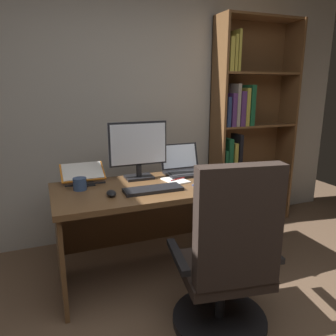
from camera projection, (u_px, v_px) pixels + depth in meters
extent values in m
cube|color=#B2ADA3|center=(121.00, 106.00, 3.11)|extent=(5.05, 0.12, 2.59)
cube|color=brown|center=(159.00, 187.00, 2.46)|extent=(1.57, 0.71, 0.04)
cube|color=brown|center=(60.00, 250.00, 2.28)|extent=(0.03, 0.65, 0.71)
cube|color=brown|center=(240.00, 219.00, 2.82)|extent=(0.03, 0.65, 0.71)
cube|color=brown|center=(147.00, 214.00, 2.84)|extent=(1.45, 0.03, 0.50)
cube|color=brown|center=(217.00, 127.00, 3.29)|extent=(0.02, 0.30, 2.14)
cube|color=brown|center=(287.00, 123.00, 3.61)|extent=(0.02, 0.30, 2.14)
cube|color=brown|center=(246.00, 124.00, 3.58)|extent=(0.91, 0.01, 2.14)
cube|color=brown|center=(248.00, 218.00, 3.71)|extent=(0.86, 0.28, 0.02)
cube|color=black|center=(220.00, 205.00, 3.50)|extent=(0.05, 0.23, 0.41)
cube|color=navy|center=(226.00, 209.00, 3.50)|extent=(0.05, 0.17, 0.33)
cube|color=olive|center=(230.00, 205.00, 3.54)|extent=(0.05, 0.21, 0.37)
cube|color=gray|center=(235.00, 205.00, 3.57)|extent=(0.04, 0.21, 0.36)
cube|color=#512D66|center=(239.00, 206.00, 3.59)|extent=(0.06, 0.21, 0.33)
cube|color=brown|center=(251.00, 173.00, 3.58)|extent=(0.86, 0.28, 0.02)
cube|color=#195633|center=(223.00, 164.00, 3.35)|extent=(0.03, 0.17, 0.29)
cube|color=#195633|center=(225.00, 157.00, 3.38)|extent=(0.05, 0.23, 0.40)
cube|color=gold|center=(230.00, 159.00, 3.41)|extent=(0.04, 0.23, 0.36)
cube|color=black|center=(236.00, 155.00, 3.40)|extent=(0.04, 0.19, 0.44)
cube|color=brown|center=(254.00, 125.00, 3.45)|extent=(0.86, 0.28, 0.02)
cube|color=navy|center=(225.00, 112.00, 3.22)|extent=(0.04, 0.16, 0.29)
cube|color=#512D66|center=(229.00, 110.00, 3.26)|extent=(0.05, 0.21, 0.33)
cube|color=gray|center=(235.00, 105.00, 3.25)|extent=(0.04, 0.17, 0.42)
cube|color=#512D66|center=(239.00, 109.00, 3.28)|extent=(0.05, 0.19, 0.35)
cube|color=gold|center=(244.00, 107.00, 3.29)|extent=(0.04, 0.17, 0.38)
cube|color=#195633|center=(248.00, 105.00, 3.32)|extent=(0.05, 0.20, 0.41)
cube|color=brown|center=(257.00, 73.00, 3.32)|extent=(0.86, 0.28, 0.02)
cube|color=gold|center=(227.00, 55.00, 3.10)|extent=(0.04, 0.20, 0.31)
cube|color=gold|center=(231.00, 54.00, 3.12)|extent=(0.03, 0.20, 0.33)
cube|color=gold|center=(234.00, 51.00, 3.14)|extent=(0.03, 0.23, 0.38)
cube|color=brown|center=(261.00, 17.00, 3.19)|extent=(0.86, 0.28, 0.02)
cylinder|color=black|center=(219.00, 319.00, 2.08)|extent=(0.60, 0.60, 0.05)
cylinder|color=black|center=(220.00, 295.00, 2.04)|extent=(0.06, 0.06, 0.30)
cube|color=#2D231E|center=(221.00, 269.00, 1.99)|extent=(0.57, 0.55, 0.07)
cube|color=#2D231E|center=(238.00, 227.00, 1.71)|extent=(0.48, 0.17, 0.68)
cube|color=black|center=(178.00, 256.00, 1.91)|extent=(0.11, 0.39, 0.04)
cube|color=black|center=(265.00, 246.00, 2.02)|extent=(0.11, 0.39, 0.04)
cube|color=black|center=(139.00, 177.00, 2.62)|extent=(0.22, 0.16, 0.02)
cylinder|color=black|center=(139.00, 171.00, 2.61)|extent=(0.04, 0.04, 0.09)
cube|color=black|center=(138.00, 144.00, 2.56)|extent=(0.47, 0.02, 0.35)
cube|color=silver|center=(139.00, 144.00, 2.54)|extent=(0.44, 0.00, 0.32)
cube|color=black|center=(186.00, 173.00, 2.73)|extent=(0.34, 0.23, 0.02)
cube|color=#2D2D30|center=(187.00, 172.00, 2.71)|extent=(0.29, 0.13, 0.00)
cube|color=black|center=(179.00, 156.00, 2.83)|extent=(0.34, 0.07, 0.21)
cube|color=silver|center=(179.00, 156.00, 2.83)|extent=(0.31, 0.06, 0.19)
cube|color=black|center=(153.00, 189.00, 2.30)|extent=(0.42, 0.15, 0.02)
ellipsoid|color=black|center=(111.00, 193.00, 2.20)|extent=(0.06, 0.10, 0.04)
cube|color=black|center=(85.00, 184.00, 2.45)|extent=(0.14, 0.12, 0.01)
cube|color=black|center=(86.00, 184.00, 2.41)|extent=(0.30, 0.01, 0.01)
cube|color=orange|center=(83.00, 172.00, 2.52)|extent=(0.33, 0.21, 0.10)
cube|color=white|center=(83.00, 171.00, 2.52)|extent=(0.30, 0.19, 0.09)
cube|color=navy|center=(217.00, 186.00, 2.40)|extent=(0.31, 0.33, 0.01)
cube|color=navy|center=(239.00, 181.00, 2.54)|extent=(0.31, 0.33, 0.01)
cube|color=white|center=(217.00, 185.00, 2.39)|extent=(0.29, 0.31, 0.02)
cube|color=white|center=(239.00, 179.00, 2.54)|extent=(0.29, 0.31, 0.02)
cylinder|color=#B7B7BC|center=(228.00, 183.00, 2.47)|extent=(0.09, 0.24, 0.02)
cube|color=white|center=(176.00, 180.00, 2.55)|extent=(0.19, 0.24, 0.01)
cylinder|color=maroon|center=(178.00, 179.00, 2.56)|extent=(0.14, 0.05, 0.01)
cylinder|color=#334C7A|center=(80.00, 184.00, 2.32)|extent=(0.10, 0.10, 0.09)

